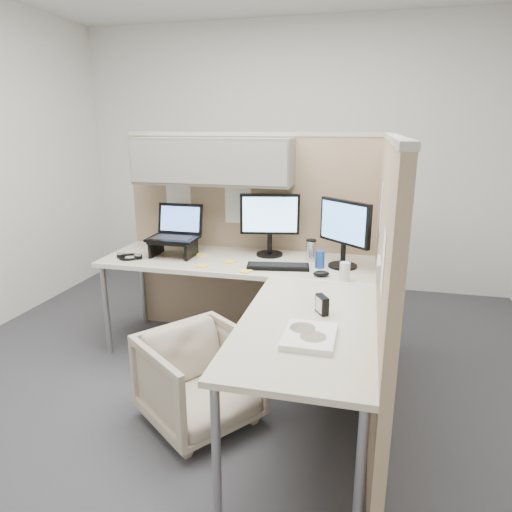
% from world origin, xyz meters
% --- Properties ---
extents(ground, '(4.50, 4.50, 0.00)m').
position_xyz_m(ground, '(0.00, 0.00, 0.00)').
color(ground, '#35353A').
rests_on(ground, ground).
extents(partition_back, '(2.00, 0.36, 1.63)m').
position_xyz_m(partition_back, '(-0.22, 0.83, 1.10)').
color(partition_back, tan).
rests_on(partition_back, ground).
extents(partition_right, '(0.07, 2.03, 1.63)m').
position_xyz_m(partition_right, '(0.90, -0.07, 0.82)').
color(partition_right, tan).
rests_on(partition_right, ground).
extents(desk, '(2.00, 1.98, 0.73)m').
position_xyz_m(desk, '(0.12, 0.13, 0.69)').
color(desk, beige).
rests_on(desk, ground).
extents(office_chair, '(0.78, 0.79, 0.60)m').
position_xyz_m(office_chair, '(-0.08, -0.37, 0.30)').
color(office_chair, '#BCAA96').
rests_on(office_chair, ground).
extents(monitor_left, '(0.44, 0.20, 0.47)m').
position_xyz_m(monitor_left, '(0.09, 0.70, 1.00)').
color(monitor_left, black).
rests_on(monitor_left, desk).
extents(monitor_right, '(0.35, 0.32, 0.47)m').
position_xyz_m(monitor_right, '(0.65, 0.53, 1.00)').
color(monitor_right, black).
rests_on(monitor_right, desk).
extents(laptop_station, '(0.36, 0.31, 0.37)m').
position_xyz_m(laptop_station, '(-0.60, 0.55, 0.87)').
color(laptop_station, black).
rests_on(laptop_station, desk).
extents(keyboard, '(0.44, 0.21, 0.02)m').
position_xyz_m(keyboard, '(0.22, 0.40, 0.74)').
color(keyboard, black).
rests_on(keyboard, desk).
extents(mouse, '(0.12, 0.09, 0.04)m').
position_xyz_m(mouse, '(0.53, 0.29, 0.75)').
color(mouse, black).
rests_on(mouse, desk).
extents(travel_mug, '(0.07, 0.07, 0.16)m').
position_xyz_m(travel_mug, '(0.42, 0.63, 0.81)').
color(travel_mug, silver).
rests_on(travel_mug, desk).
extents(soda_can_green, '(0.07, 0.07, 0.12)m').
position_xyz_m(soda_can_green, '(0.68, 0.24, 0.79)').
color(soda_can_green, silver).
rests_on(soda_can_green, desk).
extents(soda_can_silver, '(0.07, 0.07, 0.12)m').
position_xyz_m(soda_can_silver, '(0.50, 0.48, 0.79)').
color(soda_can_silver, '#1E3FA5').
rests_on(soda_can_silver, desk).
extents(sticky_note_a, '(0.08, 0.08, 0.01)m').
position_xyz_m(sticky_note_a, '(-0.30, 0.31, 0.73)').
color(sticky_note_a, yellow).
rests_on(sticky_note_a, desk).
extents(sticky_note_d, '(0.10, 0.10, 0.01)m').
position_xyz_m(sticky_note_d, '(-0.15, 0.45, 0.73)').
color(sticky_note_d, yellow).
rests_on(sticky_note_d, desk).
extents(sticky_note_b, '(0.10, 0.10, 0.01)m').
position_xyz_m(sticky_note_b, '(0.02, 0.27, 0.73)').
color(sticky_note_b, yellow).
rests_on(sticky_note_b, desk).
extents(sticky_note_c, '(0.10, 0.10, 0.01)m').
position_xyz_m(sticky_note_c, '(-0.40, 0.58, 0.73)').
color(sticky_note_c, yellow).
rests_on(sticky_note_c, desk).
extents(headphones, '(0.20, 0.16, 0.03)m').
position_xyz_m(headphones, '(-0.90, 0.37, 0.74)').
color(headphones, black).
rests_on(headphones, desk).
extents(paper_stack, '(0.24, 0.30, 0.03)m').
position_xyz_m(paper_stack, '(0.57, -0.64, 0.75)').
color(paper_stack, white).
rests_on(paper_stack, desk).
extents(desk_clock, '(0.08, 0.10, 0.10)m').
position_xyz_m(desk_clock, '(0.59, -0.32, 0.78)').
color(desk_clock, black).
rests_on(desk_clock, desk).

